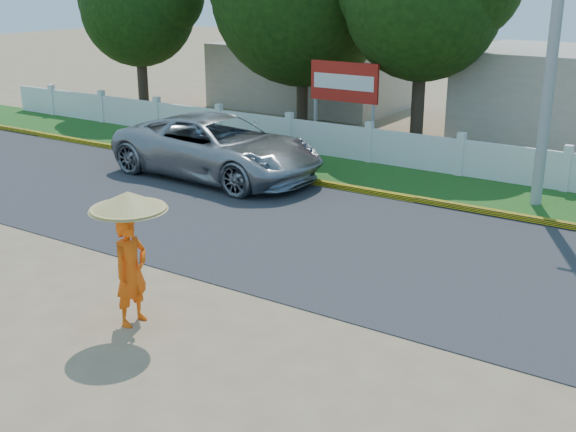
# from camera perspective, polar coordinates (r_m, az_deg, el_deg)

# --- Properties ---
(ground) EXTENTS (120.00, 120.00, 0.00)m
(ground) POSITION_cam_1_polar(r_m,az_deg,el_deg) (12.62, -5.05, -8.02)
(ground) COLOR #9E8460
(ground) RESTS_ON ground
(road) EXTENTS (60.00, 7.00, 0.02)m
(road) POSITION_cam_1_polar(r_m,az_deg,el_deg) (16.08, 4.90, -2.02)
(road) COLOR #38383A
(road) RESTS_ON ground
(grass_verge) EXTENTS (60.00, 3.50, 0.03)m
(grass_verge) POSITION_cam_1_polar(r_m,az_deg,el_deg) (20.63, 11.92, 2.27)
(grass_verge) COLOR #2D601E
(grass_verge) RESTS_ON ground
(curb) EXTENTS (40.00, 0.18, 0.16)m
(curb) POSITION_cam_1_polar(r_m,az_deg,el_deg) (19.10, 10.03, 1.30)
(curb) COLOR yellow
(curb) RESTS_ON ground
(fence) EXTENTS (40.00, 0.10, 1.10)m
(fence) POSITION_cam_1_polar(r_m,az_deg,el_deg) (21.82, 13.44, 4.49)
(fence) COLOR silver
(fence) RESTS_ON ground
(building_far) EXTENTS (8.00, 5.00, 2.80)m
(building_far) POSITION_cam_1_polar(r_m,az_deg,el_deg) (32.91, 1.75, 11.03)
(building_far) COLOR #B7AD99
(building_far) RESTS_ON ground
(utility_pole) EXTENTS (0.28, 0.28, 7.69)m
(utility_pole) POSITION_cam_1_polar(r_m,az_deg,el_deg) (18.96, 20.16, 11.98)
(utility_pole) COLOR #969693
(utility_pole) RESTS_ON ground
(vehicle) EXTENTS (6.60, 3.30, 1.80)m
(vehicle) POSITION_cam_1_polar(r_m,az_deg,el_deg) (21.16, -5.58, 5.46)
(vehicle) COLOR #97999E
(vehicle) RESTS_ON ground
(monk_with_parasol) EXTENTS (1.28, 1.28, 2.33)m
(monk_with_parasol) POSITION_cam_1_polar(r_m,az_deg,el_deg) (12.09, -12.41, -1.77)
(monk_with_parasol) COLOR #FC580D
(monk_with_parasol) RESTS_ON ground
(billboard) EXTENTS (2.50, 0.13, 2.95)m
(billboard) POSITION_cam_1_polar(r_m,az_deg,el_deg) (24.35, 4.45, 10.16)
(billboard) COLOR gray
(billboard) RESTS_ON ground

